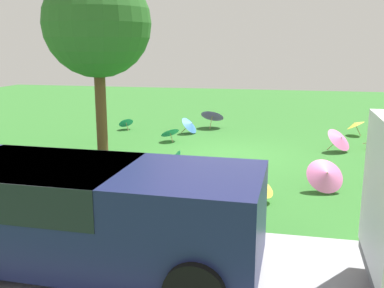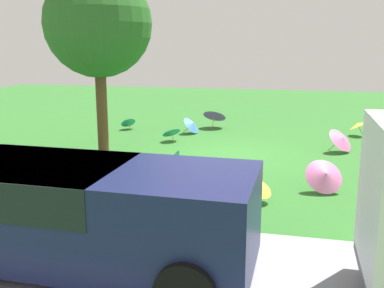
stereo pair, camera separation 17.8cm
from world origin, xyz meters
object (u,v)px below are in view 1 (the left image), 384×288
Objects in this scene: parasol_teal_0 at (168,166)px; parasol_yellow_1 at (261,186)px; parasol_blue_0 at (382,151)px; parasol_blue_2 at (191,124)px; parasol_pink_1 at (326,174)px; shade_tree at (97,24)px; parasol_teal_3 at (170,132)px; parasol_purple_0 at (213,114)px; van_dark at (90,208)px; parasol_yellow_2 at (355,124)px; parasol_pink_3 at (340,139)px; parasol_orange_0 at (377,140)px; park_bench at (85,173)px; parasol_teal_1 at (126,122)px.

parasol_yellow_1 is at bearing 160.55° from parasol_teal_0.
parasol_blue_0 reaches higher than parasol_blue_2.
shade_tree is at bearing -19.15° from parasol_pink_1.
parasol_purple_0 is at bearing -109.87° from parasol_teal_3.
parasol_pink_1 is (-4.33, 5.87, 0.07)m from parasol_blue_2.
van_dark is at bearing 97.33° from parasol_teal_3.
parasol_pink_1 is at bearing 77.26° from parasol_yellow_2.
van_dark is at bearing 52.77° from parasol_blue_0.
van_dark is at bearing 88.69° from parasol_teal_0.
van_dark reaches higher than parasol_pink_3.
parasol_orange_0 is at bearing -153.72° from parasol_pink_3.
park_bench is 5.60m from parasol_teal_3.
parasol_purple_0 reaches higher than parasol_pink_1.
parasol_pink_3 is at bearing 176.08° from parasol_teal_3.
park_bench reaches higher than parasol_yellow_2.
parasol_pink_1 reaches higher than parasol_yellow_2.
parasol_blue_0 is 6.96m from parasol_purple_0.
park_bench reaches higher than parasol_teal_3.
parasol_purple_0 is 5.28m from parasol_yellow_2.
parasol_yellow_2 is (-6.69, -7.95, -0.05)m from park_bench.
parasol_yellow_1 is at bearing -176.46° from park_bench.
parasol_teal_1 is 0.91× the size of parasol_blue_2.
parasol_teal_0 reaches higher than parasol_teal_1.
parasol_teal_1 is (3.32, -10.32, -0.62)m from van_dark.
parasol_purple_0 is at bearing -62.56° from parasol_pink_1.
parasol_pink_3 is at bearing -100.15° from parasol_pink_1.
parasol_teal_0 is 4.73m from parasol_teal_3.
park_bench is 9.12m from parasol_orange_0.
parasol_pink_1 is at bearing 67.72° from parasol_orange_0.
parasol_teal_3 is at bearing -75.38° from parasol_teal_0.
parasol_teal_0 is 1.13× the size of parasol_yellow_1.
parasol_blue_2 is 5.94m from parasol_yellow_2.
shade_tree is 4.84m from parasol_teal_0.
parasol_teal_0 is 6.09m from parasol_blue_2.
parasol_teal_3 is 6.70m from parasol_yellow_2.
parasol_pink_1 is (-6.96, 6.15, 0.12)m from parasol_teal_1.
parasol_blue_2 is at bearing -66.41° from parasol_yellow_1.
parasol_teal_0 reaches higher than parasol_yellow_2.
parasol_teal_1 is 2.82m from parasol_teal_3.
parasol_yellow_2 is (-8.49, -0.63, 0.12)m from parasol_teal_1.
van_dark reaches higher than parasol_purple_0.
van_dark is 5.56m from parasol_pink_1.
parasol_teal_1 is at bearing -72.14° from van_dark.
van_dark reaches higher than parasol_blue_0.
parasol_teal_3 is (0.40, 1.46, -0.01)m from parasol_blue_2.
parasol_teal_0 reaches higher than parasol_yellow_1.
van_dark reaches higher than parasol_pink_1.
parasol_blue_0 is at bearing 92.37° from parasol_yellow_2.
park_bench is 1.80× the size of parasol_teal_0.
parasol_blue_0 is at bearing -174.97° from shade_tree.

